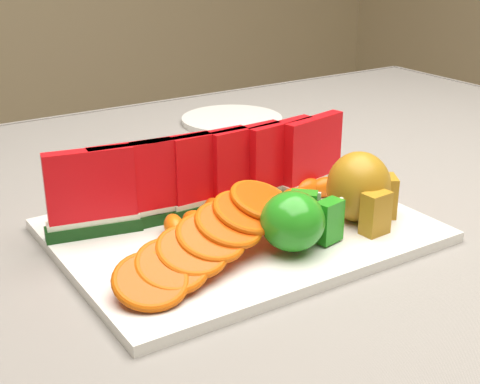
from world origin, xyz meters
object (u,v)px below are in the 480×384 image
Objects in this scene: apple_cluster at (297,220)px; side_plate at (232,120)px; platter at (240,230)px; pear_cluster at (361,189)px.

apple_cluster is 0.53m from side_plate.
platter is 3.77× the size of apple_cluster.
apple_cluster is at bearing -169.58° from pear_cluster.
platter is 3.99× the size of pear_cluster.
side_plate is (0.22, 0.48, -0.04)m from apple_cluster.
platter reaches higher than side_plate.
apple_cluster reaches higher than platter.
platter is at bearing 102.94° from apple_cluster.
pear_cluster is 0.54× the size of side_plate.
side_plate is (0.24, 0.40, -0.00)m from platter.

